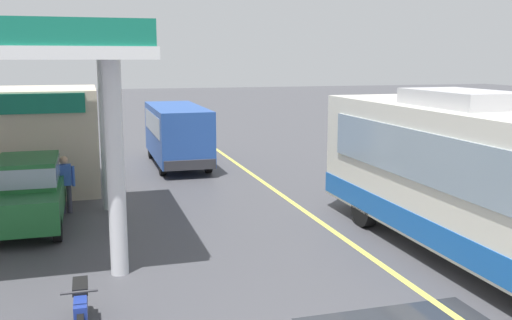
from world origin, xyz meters
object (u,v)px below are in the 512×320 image
Objects in this scene: coach_bus_main at (486,187)px; minibus_opposing_lane at (177,130)px; motorcycle_parked_forecourt at (81,305)px; car_at_pump at (28,189)px; pedestrian_near_pump at (65,181)px.

coach_bus_main reaches higher than minibus_opposing_lane.
coach_bus_main is 6.13× the size of motorcycle_parked_forecourt.
car_at_pump is 1.41m from pedestrian_near_pump.
minibus_opposing_lane is at bearing 108.36° from coach_bus_main.
car_at_pump reaches higher than motorcycle_parked_forecourt.
coach_bus_main is at bearing 5.68° from motorcycle_parked_forecourt.
minibus_opposing_lane is at bearing 56.79° from car_at_pump.
car_at_pump is at bearing -123.21° from minibus_opposing_lane.
coach_bus_main is 11.13m from pedestrian_near_pump.
coach_bus_main is 14.27m from minibus_opposing_lane.
minibus_opposing_lane reaches higher than car_at_pump.
minibus_opposing_lane is 14.87m from motorcycle_parked_forecourt.
coach_bus_main reaches higher than pedestrian_near_pump.
motorcycle_parked_forecourt is at bearing -104.59° from minibus_opposing_lane.
car_at_pump is at bearing 101.50° from motorcycle_parked_forecourt.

